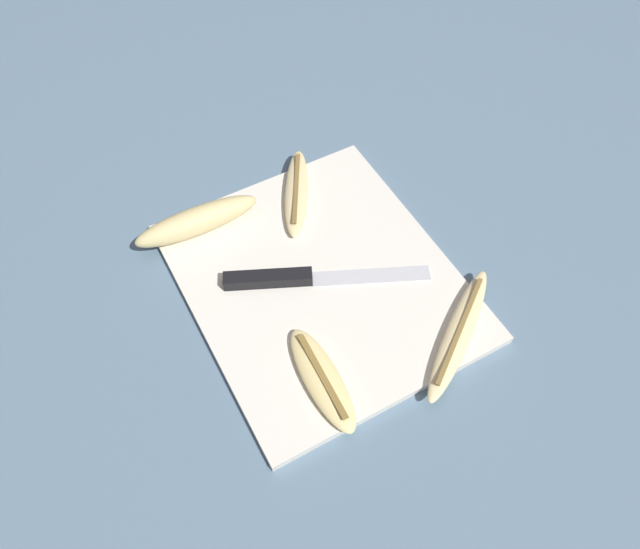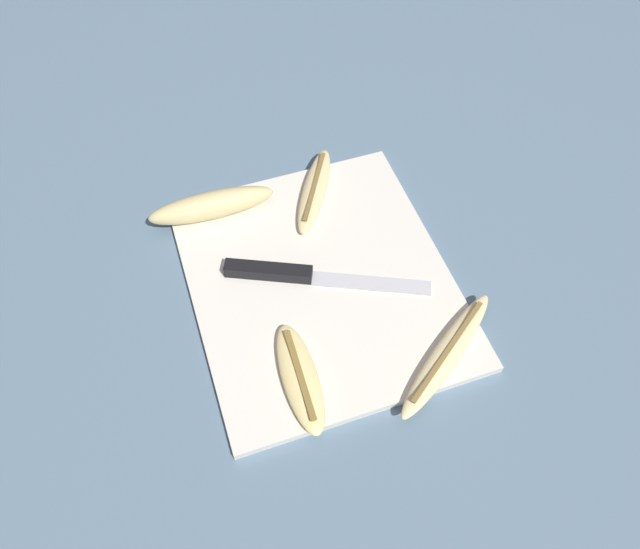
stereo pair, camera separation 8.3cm
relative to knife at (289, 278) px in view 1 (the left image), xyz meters
The scene contains 7 objects.
ground_plane 0.05m from the knife, 66.87° to the left, with size 4.00×4.00×0.00m, color slate.
cutting_board 0.04m from the knife, 66.87° to the left, with size 0.39×0.34×0.01m.
knife is the anchor object (origin of this frame).
banana_mellow_near 0.15m from the knife, 148.38° to the left, with size 0.16×0.11×0.02m.
banana_golden_short 0.15m from the knife, 12.22° to the right, with size 0.15×0.05×0.02m.
banana_ripe_center 0.23m from the knife, 39.85° to the left, with size 0.15×0.19×0.02m.
banana_spotted_left 0.16m from the knife, 153.28° to the right, with size 0.05×0.18×0.04m.
Camera 1 is at (0.41, -0.23, 0.70)m, focal length 35.00 mm.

